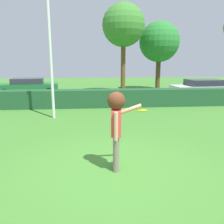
{
  "coord_description": "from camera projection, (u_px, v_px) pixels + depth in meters",
  "views": [
    {
      "loc": [
        -0.53,
        -4.95,
        2.47
      ],
      "look_at": [
        0.03,
        1.03,
        1.15
      ],
      "focal_mm": 37.43,
      "sensor_mm": 36.0,
      "label": 1
    }
  ],
  "objects": [
    {
      "name": "lamppost",
      "position": [
        50.0,
        49.0,
        9.69
      ],
      "size": [
        0.24,
        0.24,
        5.28
      ],
      "color": "silver",
      "rests_on": "ground"
    },
    {
      "name": "birch_tree",
      "position": [
        159.0,
        42.0,
        19.13
      ],
      "size": [
        3.28,
        3.28,
        5.63
      ],
      "color": "brown",
      "rests_on": "ground"
    },
    {
      "name": "person",
      "position": [
        117.0,
        119.0,
        5.16
      ],
      "size": [
        0.81,
        0.56,
        1.82
      ],
      "color": "gray",
      "rests_on": "ground"
    },
    {
      "name": "parked_car_green",
      "position": [
        28.0,
        86.0,
        16.92
      ],
      "size": [
        4.39,
        2.26,
        1.25
      ],
      "color": "#1E6633",
      "rests_on": "ground"
    },
    {
      "name": "frisbee",
      "position": [
        142.0,
        111.0,
        4.83
      ],
      "size": [
        0.22,
        0.22,
        0.1
      ],
      "color": "yellow"
    },
    {
      "name": "parked_car_white",
      "position": [
        203.0,
        88.0,
        15.72
      ],
      "size": [
        4.3,
        2.03,
        1.25
      ],
      "color": "white",
      "rests_on": "ground"
    },
    {
      "name": "ground_plane",
      "position": [
        115.0,
        170.0,
        5.39
      ],
      "size": [
        60.0,
        60.0,
        0.0
      ],
      "primitive_type": "plane",
      "color": "#427E2E"
    },
    {
      "name": "oak_tree",
      "position": [
        123.0,
        26.0,
        16.96
      ],
      "size": [
        3.11,
        3.11,
        6.57
      ],
      "color": "brown",
      "rests_on": "ground"
    },
    {
      "name": "hedge_row",
      "position": [
        100.0,
        98.0,
        12.71
      ],
      "size": [
        27.83,
        0.9,
        0.95
      ],
      "primitive_type": "cube",
      "color": "#204E2D",
      "rests_on": "ground"
    }
  ]
}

